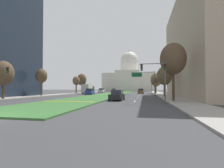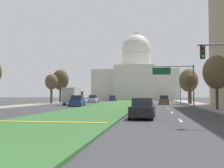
{
  "view_description": "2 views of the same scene",
  "coord_description": "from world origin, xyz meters",
  "views": [
    {
      "loc": [
        10.0,
        -9.29,
        1.97
      ],
      "look_at": [
        1.48,
        35.17,
        3.04
      ],
      "focal_mm": 27.31,
      "sensor_mm": 36.0,
      "label": 1
    },
    {
      "loc": [
        6.54,
        -4.74,
        1.93
      ],
      "look_at": [
        0.58,
        34.68,
        3.5
      ],
      "focal_mm": 43.3,
      "sensor_mm": 36.0,
      "label": 2
    }
  ],
  "objects": [
    {
      "name": "median_curb_nose",
      "position": [
        0.0,
        11.97,
        0.16
      ],
      "size": [
        7.41,
        0.5,
        0.04
      ],
      "primitive_type": "cube",
      "color": "gold",
      "rests_on": "grass_median"
    },
    {
      "name": "ground_plane",
      "position": [
        0.0,
        52.24,
        0.0
      ],
      "size": [
        260.0,
        260.0,
        0.0
      ],
      "primitive_type": "plane",
      "color": "#3D3D3F"
    },
    {
      "name": "sedan_midblock",
      "position": [
        -5.75,
        38.38,
        0.85
      ],
      "size": [
        2.22,
        4.31,
        1.83
      ],
      "color": "navy",
      "rests_on": "ground_plane"
    },
    {
      "name": "street_tree_left_far",
      "position": [
        -13.71,
        47.28,
        4.46
      ],
      "size": [
        2.56,
        2.56,
        6.14
      ],
      "color": "#4C3823",
      "rests_on": "ground_plane"
    },
    {
      "name": "street_tree_left_distant",
      "position": [
        -13.87,
        53.07,
        5.21
      ],
      "size": [
        3.66,
        3.66,
        7.54
      ],
      "color": "#4C3823",
      "rests_on": "ground_plane"
    },
    {
      "name": "street_tree_right_far",
      "position": [
        13.58,
        47.74,
        4.36
      ],
      "size": [
        2.36,
        2.36,
        5.92
      ],
      "color": "#4C3823",
      "rests_on": "ground_plane"
    },
    {
      "name": "street_tree_right_mid",
      "position": [
        14.29,
        29.74,
        4.66
      ],
      "size": [
        3.31,
        3.31,
        6.76
      ],
      "color": "#4C3823",
      "rests_on": "ground_plane"
    },
    {
      "name": "sedan_distant",
      "position": [
        8.78,
        50.31,
        0.83
      ],
      "size": [
        2.13,
        4.74,
        1.77
      ],
      "color": "brown",
      "rests_on": "ground_plane"
    },
    {
      "name": "sedan_very_far",
      "position": [
        -5.97,
        79.34,
        0.78
      ],
      "size": [
        2.09,
        4.43,
        1.67
      ],
      "color": "navy",
      "rests_on": "ground_plane"
    },
    {
      "name": "sidewalk_left",
      "position": [
        -15.02,
        41.79,
        0.07
      ],
      "size": [
        4.0,
        94.02,
        0.15
      ],
      "primitive_type": "cube",
      "color": "#9E9991",
      "rests_on": "ground_plane"
    },
    {
      "name": "sidewalk_right",
      "position": [
        15.02,
        41.79,
        0.07
      ],
      "size": [
        4.0,
        94.02,
        0.15
      ],
      "primitive_type": "cube",
      "color": "#9E9991",
      "rests_on": "ground_plane"
    },
    {
      "name": "lane_dashes_right",
      "position": [
        8.57,
        44.8,
        0.0
      ],
      "size": [
        0.16,
        59.52,
        0.01
      ],
      "color": "silver",
      "rests_on": "ground_plane"
    },
    {
      "name": "street_tree_right_distant",
      "position": [
        14.11,
        54.37,
        4.96
      ],
      "size": [
        3.97,
        3.97,
        7.46
      ],
      "color": "#4C3823",
      "rests_on": "ground_plane"
    },
    {
      "name": "box_truck_delivery",
      "position": [
        -8.4,
        44.62,
        1.68
      ],
      "size": [
        2.4,
        6.4,
        3.2
      ],
      "color": "black",
      "rests_on": "ground_plane"
    },
    {
      "name": "overhead_guide_sign",
      "position": [
        10.25,
        37.86,
        4.69
      ],
      "size": [
        6.52,
        0.2,
        6.5
      ],
      "color": "#515456",
      "rests_on": "ground_plane"
    },
    {
      "name": "grass_median",
      "position": [
        0.0,
        47.01,
        0.07
      ],
      "size": [
        8.23,
        94.02,
        0.14
      ],
      "primitive_type": "cube",
      "color": "#386B33",
      "rests_on": "ground_plane"
    },
    {
      "name": "traffic_light_far_right",
      "position": [
        12.52,
        55.37,
        3.31
      ],
      "size": [
        0.28,
        0.35,
        5.2
      ],
      "color": "#515456",
      "rests_on": "ground_plane"
    },
    {
      "name": "capitol_building",
      "position": [
        0.0,
        103.65,
        8.4
      ],
      "size": [
        32.0,
        28.25,
        27.19
      ],
      "color": "beige",
      "rests_on": "ground_plane"
    },
    {
      "name": "sedan_far_horizon",
      "position": [
        -8.28,
        61.8,
        0.85
      ],
      "size": [
        2.01,
        4.62,
        1.84
      ],
      "color": "#BCBCC1",
      "rests_on": "ground_plane"
    },
    {
      "name": "sedan_lead_stopped",
      "position": [
        5.72,
        17.29,
        0.78
      ],
      "size": [
        2.04,
        4.32,
        1.67
      ],
      "color": "black",
      "rests_on": "ground_plane"
    }
  ]
}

